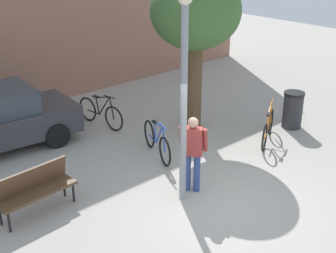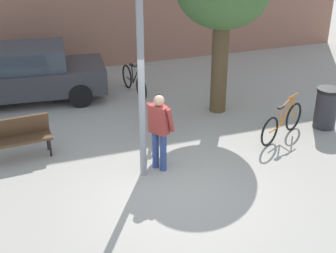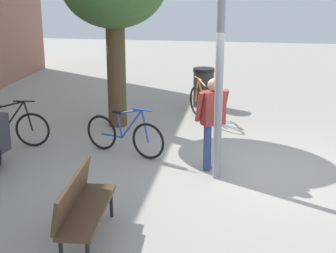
% 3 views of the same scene
% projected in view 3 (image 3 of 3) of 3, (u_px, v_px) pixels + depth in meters
% --- Properties ---
extents(ground_plane, '(36.00, 36.00, 0.00)m').
position_uv_depth(ground_plane, '(256.00, 171.00, 9.08)').
color(ground_plane, '#A8A399').
extents(lamppost, '(0.28, 0.28, 4.21)m').
position_uv_depth(lamppost, '(220.00, 35.00, 8.08)').
color(lamppost, gray).
rests_on(lamppost, ground_plane).
extents(person_by_lamppost, '(0.52, 0.62, 1.67)m').
position_uv_depth(person_by_lamppost, '(213.00, 118.00, 8.89)').
color(person_by_lamppost, '#334784').
rests_on(person_by_lamppost, ground_plane).
extents(park_bench, '(1.63, 0.59, 0.92)m').
position_uv_depth(park_bench, '(81.00, 203.00, 6.55)').
color(park_bench, '#513823').
rests_on(park_bench, ground_plane).
extents(bicycle_orange, '(1.62, 0.91, 0.97)m').
position_uv_depth(bicycle_orange, '(204.00, 105.00, 12.14)').
color(bicycle_orange, black).
rests_on(bicycle_orange, ground_plane).
extents(bicycle_blue, '(0.70, 1.71, 0.97)m').
position_uv_depth(bicycle_blue, '(125.00, 135.00, 9.83)').
color(bicycle_blue, black).
rests_on(bicycle_blue, ground_plane).
extents(bicycle_black, '(0.25, 1.80, 0.97)m').
position_uv_depth(bicycle_black, '(6.00, 128.00, 10.29)').
color(bicycle_black, black).
rests_on(bicycle_black, ground_plane).
extents(trash_bin, '(0.57, 0.57, 1.02)m').
position_uv_depth(trash_bin, '(203.00, 87.00, 13.37)').
color(trash_bin, '#2D2D33').
rests_on(trash_bin, ground_plane).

